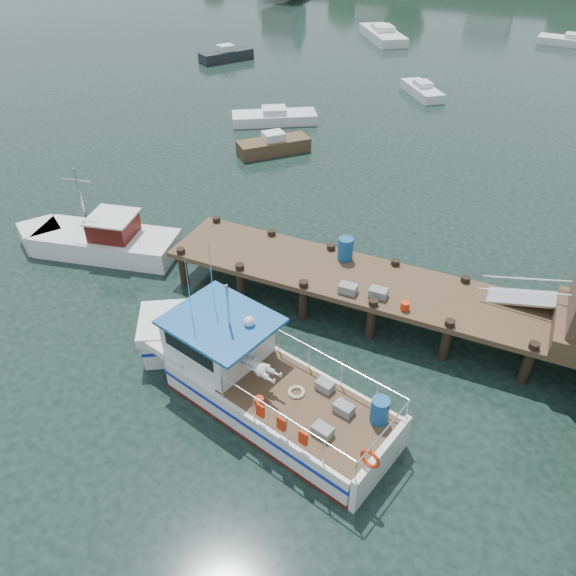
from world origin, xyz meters
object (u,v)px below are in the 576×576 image
at_px(moored_far, 574,41).
at_px(moored_d, 383,34).
at_px(dock, 528,298).
at_px(work_boat, 99,239).
at_px(moored_b, 422,90).
at_px(moored_rowboat, 274,145).
at_px(moored_a, 274,117).
at_px(lobster_boat, 249,375).
at_px(moored_e, 226,55).

height_order(moored_far, moored_d, moored_d).
bearing_deg(dock, moored_d, 112.61).
relative_size(dock, work_boat, 2.33).
xyz_separation_m(work_boat, moored_b, (7.19, 26.17, -0.23)).
bearing_deg(moored_rowboat, moored_b, 52.22).
distance_m(moored_rowboat, moored_a, 4.77).
xyz_separation_m(lobster_boat, moored_d, (-9.81, 45.79, -0.37)).
bearing_deg(dock, moored_b, 110.13).
relative_size(work_boat, moored_b, 1.63).
bearing_deg(moored_e, moored_b, 14.05).
bearing_deg(moored_rowboat, work_boat, -116.44).
height_order(dock, work_boat, dock).
height_order(lobster_boat, moored_a, lobster_boat).
relative_size(moored_rowboat, moored_far, 0.63).
xyz_separation_m(moored_far, moored_a, (-16.44, -29.50, -0.03)).
xyz_separation_m(moored_rowboat, moored_a, (-2.05, 4.31, -0.08)).
bearing_deg(work_boat, moored_b, 62.34).
bearing_deg(moored_rowboat, lobster_boat, -83.55).
height_order(dock, moored_rowboat, dock).
xyz_separation_m(dock, moored_a, (-16.49, 15.91, -1.88)).
distance_m(moored_far, moored_d, 17.51).
bearing_deg(lobster_boat, moored_far, 96.44).
distance_m(work_boat, moored_far, 49.08).
xyz_separation_m(lobster_boat, moored_a, (-9.48, 21.30, -0.47)).
relative_size(dock, moored_far, 2.64).
height_order(moored_rowboat, moored_e, moored_e).
bearing_deg(moored_b, moored_rowboat, -93.89).
bearing_deg(work_boat, moored_a, 77.77).
distance_m(work_boat, moored_d, 41.24).
bearing_deg(work_boat, lobster_boat, -37.98).
bearing_deg(lobster_boat, moored_d, 116.34).
distance_m(lobster_boat, moored_far, 51.27).
distance_m(lobster_boat, moored_e, 38.39).
bearing_deg(moored_rowboat, moored_far, 49.76).
bearing_deg(moored_far, lobster_boat, -109.29).
relative_size(moored_far, moored_a, 1.15).
bearing_deg(moored_rowboat, moored_a, 98.28).
bearing_deg(lobster_boat, moored_a, 128.24).
xyz_separation_m(work_boat, moored_e, (-10.20, 28.42, -0.13)).
relative_size(moored_rowboat, moored_a, 0.72).
relative_size(dock, moored_b, 3.80).
xyz_separation_m(work_boat, moored_d, (-0.35, 41.23, -0.12)).
relative_size(moored_b, moored_d, 0.58).
distance_m(moored_rowboat, moored_e, 20.12).
xyz_separation_m(moored_b, moored_d, (-7.54, 15.07, 0.11)).
bearing_deg(moored_d, moored_rowboat, -90.71).
distance_m(moored_b, moored_e, 17.53).
height_order(dock, moored_b, dock).
distance_m(moored_a, moored_d, 24.49).
height_order(work_boat, moored_rowboat, work_boat).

